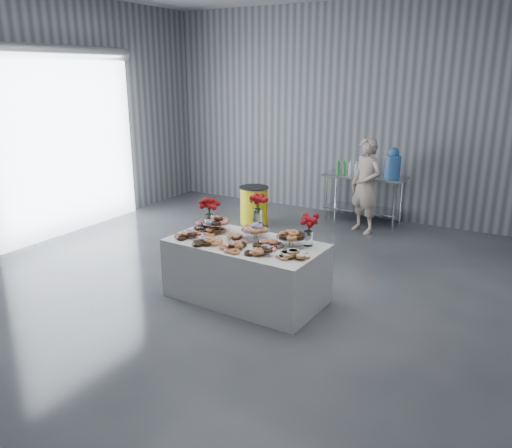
{
  "coord_description": "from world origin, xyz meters",
  "views": [
    {
      "loc": [
        3.2,
        -4.83,
        2.74
      ],
      "look_at": [
        0.17,
        0.41,
        0.89
      ],
      "focal_mm": 35.0,
      "sensor_mm": 36.0,
      "label": 1
    }
  ],
  "objects_px": {
    "trash_barrel": "(254,205)",
    "prep_table": "(364,190)",
    "display_table": "(246,271)",
    "water_jug": "(393,164)",
    "person": "(366,186)"
  },
  "relations": [
    {
      "from": "trash_barrel",
      "to": "prep_table",
      "type": "bearing_deg",
      "value": 33.63
    },
    {
      "from": "display_table",
      "to": "water_jug",
      "type": "distance_m",
      "value": 4.14
    },
    {
      "from": "prep_table",
      "to": "water_jug",
      "type": "height_order",
      "value": "water_jug"
    },
    {
      "from": "display_table",
      "to": "water_jug",
      "type": "height_order",
      "value": "water_jug"
    },
    {
      "from": "prep_table",
      "to": "trash_barrel",
      "type": "height_order",
      "value": "prep_table"
    },
    {
      "from": "display_table",
      "to": "water_jug",
      "type": "relative_size",
      "value": 3.43
    },
    {
      "from": "prep_table",
      "to": "water_jug",
      "type": "distance_m",
      "value": 0.73
    },
    {
      "from": "water_jug",
      "to": "trash_barrel",
      "type": "relative_size",
      "value": 0.79
    },
    {
      "from": "prep_table",
      "to": "person",
      "type": "xyz_separation_m",
      "value": [
        0.22,
        -0.61,
        0.22
      ]
    },
    {
      "from": "water_jug",
      "to": "trash_barrel",
      "type": "xyz_separation_m",
      "value": [
        -2.23,
        -1.15,
        -0.8
      ]
    },
    {
      "from": "prep_table",
      "to": "display_table",
      "type": "bearing_deg",
      "value": -92.49
    },
    {
      "from": "water_jug",
      "to": "trash_barrel",
      "type": "height_order",
      "value": "water_jug"
    },
    {
      "from": "prep_table",
      "to": "person",
      "type": "distance_m",
      "value": 0.68
    },
    {
      "from": "display_table",
      "to": "prep_table",
      "type": "height_order",
      "value": "prep_table"
    },
    {
      "from": "display_table",
      "to": "water_jug",
      "type": "xyz_separation_m",
      "value": [
        0.67,
        4.01,
        0.77
      ]
    }
  ]
}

